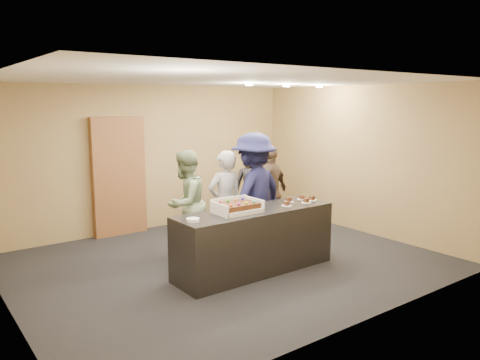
# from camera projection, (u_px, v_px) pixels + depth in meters

# --- Properties ---
(room) EXTENTS (6.04, 6.00, 2.70)m
(room) POSITION_uv_depth(u_px,v_px,m) (227.00, 174.00, 6.87)
(room) COLOR black
(room) RESTS_ON ground
(serving_counter) EXTENTS (2.41, 0.72, 0.90)m
(serving_counter) POSITION_uv_depth(u_px,v_px,m) (255.00, 241.00, 6.63)
(serving_counter) COLOR black
(serving_counter) RESTS_ON floor
(storage_cabinet) EXTENTS (0.97, 0.15, 2.14)m
(storage_cabinet) POSITION_uv_depth(u_px,v_px,m) (119.00, 176.00, 8.42)
(storage_cabinet) COLOR brown
(storage_cabinet) RESTS_ON floor
(cake_box) EXTENTS (0.62, 0.43, 0.18)m
(cake_box) POSITION_uv_depth(u_px,v_px,m) (237.00, 209.00, 6.39)
(cake_box) COLOR white
(cake_box) RESTS_ON serving_counter
(sheet_cake) EXTENTS (0.53, 0.37, 0.11)m
(sheet_cake) POSITION_uv_depth(u_px,v_px,m) (238.00, 206.00, 6.36)
(sheet_cake) COLOR #3A200D
(sheet_cake) RESTS_ON cake_box
(plate_stack) EXTENTS (0.17, 0.17, 0.04)m
(plate_stack) POSITION_uv_depth(u_px,v_px,m) (193.00, 220.00, 5.89)
(plate_stack) COLOR white
(plate_stack) RESTS_ON serving_counter
(slice_a) EXTENTS (0.15, 0.15, 0.07)m
(slice_a) POSITION_uv_depth(u_px,v_px,m) (287.00, 204.00, 6.79)
(slice_a) COLOR white
(slice_a) RESTS_ON serving_counter
(slice_b) EXTENTS (0.15, 0.15, 0.07)m
(slice_b) POSITION_uv_depth(u_px,v_px,m) (289.00, 200.00, 7.06)
(slice_b) COLOR white
(slice_b) RESTS_ON serving_counter
(slice_c) EXTENTS (0.15, 0.15, 0.07)m
(slice_c) POSITION_uv_depth(u_px,v_px,m) (306.00, 201.00, 7.00)
(slice_c) COLOR white
(slice_c) RESTS_ON serving_counter
(slice_d) EXTENTS (0.15, 0.15, 0.07)m
(slice_d) POSITION_uv_depth(u_px,v_px,m) (302.00, 198.00, 7.26)
(slice_d) COLOR white
(slice_d) RESTS_ON serving_counter
(slice_e) EXTENTS (0.15, 0.15, 0.07)m
(slice_e) POSITION_uv_depth(u_px,v_px,m) (312.00, 199.00, 7.18)
(slice_e) COLOR white
(slice_e) RESTS_ON serving_counter
(person_server_grey) EXTENTS (0.62, 0.42, 1.66)m
(person_server_grey) POSITION_uv_depth(u_px,v_px,m) (225.00, 203.00, 7.31)
(person_server_grey) COLOR #A6A6AB
(person_server_grey) RESTS_ON floor
(person_sage_man) EXTENTS (1.01, 0.93, 1.67)m
(person_sage_man) POSITION_uv_depth(u_px,v_px,m) (185.00, 203.00, 7.27)
(person_sage_man) COLOR gray
(person_sage_man) RESTS_ON floor
(person_navy_man) EXTENTS (1.38, 1.01, 1.93)m
(person_navy_man) POSITION_uv_depth(u_px,v_px,m) (254.00, 194.00, 7.38)
(person_navy_man) COLOR #181A44
(person_navy_man) RESTS_ON floor
(person_brown_extra) EXTENTS (1.07, 0.71, 1.68)m
(person_brown_extra) POSITION_uv_depth(u_px,v_px,m) (270.00, 193.00, 8.11)
(person_brown_extra) COLOR brown
(person_brown_extra) RESTS_ON floor
(person_dark_suit) EXTENTS (0.91, 0.90, 1.59)m
(person_dark_suit) POSITION_uv_depth(u_px,v_px,m) (254.00, 187.00, 8.92)
(person_dark_suit) COLOR #222227
(person_dark_suit) RESTS_ON floor
(ceiling_spotlights) EXTENTS (1.72, 0.12, 0.03)m
(ceiling_spotlights) POSITION_uv_depth(u_px,v_px,m) (286.00, 86.00, 7.99)
(ceiling_spotlights) COLOR #FFEAC6
(ceiling_spotlights) RESTS_ON ceiling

